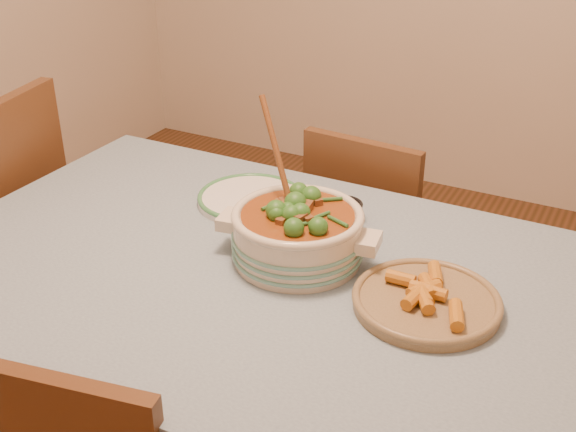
% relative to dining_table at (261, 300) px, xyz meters
% --- Properties ---
extents(dining_table, '(1.68, 1.08, 0.76)m').
position_rel_dining_table_xyz_m(dining_table, '(0.00, 0.00, 0.00)').
color(dining_table, brown).
rests_on(dining_table, floor).
extents(stew_casserole, '(0.40, 0.35, 0.38)m').
position_rel_dining_table_xyz_m(stew_casserole, '(0.06, 0.08, 0.17)').
color(stew_casserole, beige).
rests_on(stew_casserole, dining_table).
extents(white_plate, '(0.30, 0.30, 0.03)m').
position_rel_dining_table_xyz_m(white_plate, '(-0.20, 0.29, 0.11)').
color(white_plate, silver).
rests_on(white_plate, dining_table).
extents(condiment_bowl, '(0.11, 0.11, 0.05)m').
position_rel_dining_table_xyz_m(condiment_bowl, '(0.08, 0.32, 0.12)').
color(condiment_bowl, black).
rests_on(condiment_bowl, dining_table).
extents(fried_plate, '(0.37, 0.37, 0.05)m').
position_rel_dining_table_xyz_m(fried_plate, '(0.40, 0.03, 0.11)').
color(fried_plate, '#917450').
rests_on(fried_plate, dining_table).
extents(chair_far, '(0.43, 0.43, 0.85)m').
position_rel_dining_table_xyz_m(chair_far, '(-0.00, 0.75, -0.18)').
color(chair_far, '#5A331B').
rests_on(chair_far, floor).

